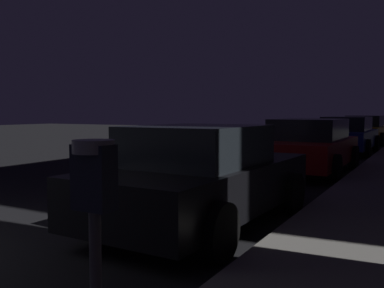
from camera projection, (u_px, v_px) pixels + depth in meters
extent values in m
cube|color=#232838|center=(94.00, 177.00, 1.92)|extent=(0.19, 0.11, 0.30)
cylinder|color=#999EA5|center=(93.00, 147.00, 1.91)|extent=(0.19, 0.19, 0.06)
cube|color=black|center=(85.00, 168.00, 1.95)|extent=(0.01, 0.08, 0.11)
cube|color=black|center=(204.00, 185.00, 6.08)|extent=(1.88, 4.14, 0.64)
cube|color=#1E2328|center=(197.00, 146.00, 5.86)|extent=(1.60, 1.91, 0.56)
cylinder|color=black|center=(196.00, 184.00, 7.64)|extent=(0.24, 0.67, 0.66)
cylinder|color=black|center=(292.00, 193.00, 6.72)|extent=(0.24, 0.67, 0.66)
cylinder|color=black|center=(96.00, 212.00, 5.47)|extent=(0.24, 0.67, 0.66)
cylinder|color=black|center=(218.00, 232.00, 4.56)|extent=(0.24, 0.67, 0.66)
cube|color=maroon|center=(308.00, 151.00, 11.30)|extent=(1.88, 4.33, 0.64)
cube|color=#1E2328|center=(309.00, 129.00, 11.31)|extent=(1.65, 2.29, 0.56)
cylinder|color=black|center=(288.00, 154.00, 12.95)|extent=(0.22, 0.66, 0.66)
cylinder|color=black|center=(354.00, 157.00, 12.03)|extent=(0.22, 0.66, 0.66)
cylinder|color=black|center=(257.00, 163.00, 10.62)|extent=(0.22, 0.66, 0.66)
cylinder|color=black|center=(335.00, 168.00, 9.69)|extent=(0.22, 0.66, 0.66)
cube|color=navy|center=(347.00, 139.00, 16.62)|extent=(1.80, 4.50, 0.64)
cube|color=#1E2328|center=(347.00, 124.00, 16.47)|extent=(1.58, 2.28, 0.56)
cylinder|color=black|center=(331.00, 142.00, 18.29)|extent=(0.22, 0.66, 0.66)
cylinder|color=black|center=(376.00, 143.00, 17.41)|extent=(0.22, 0.66, 0.66)
cylinder|color=black|center=(315.00, 146.00, 15.87)|extent=(0.22, 0.66, 0.66)
cylinder|color=black|center=(367.00, 148.00, 14.99)|extent=(0.22, 0.66, 0.66)
cube|color=gold|center=(366.00, 133.00, 21.50)|extent=(2.02, 4.46, 0.64)
cube|color=#1E2328|center=(366.00, 121.00, 21.38)|extent=(1.69, 2.24, 0.56)
cylinder|color=black|center=(353.00, 135.00, 23.14)|extent=(0.25, 0.67, 0.66)
cylinder|color=black|center=(341.00, 138.00, 20.85)|extent=(0.25, 0.67, 0.66)
cylinder|color=black|center=(381.00, 139.00, 19.89)|extent=(0.25, 0.67, 0.66)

